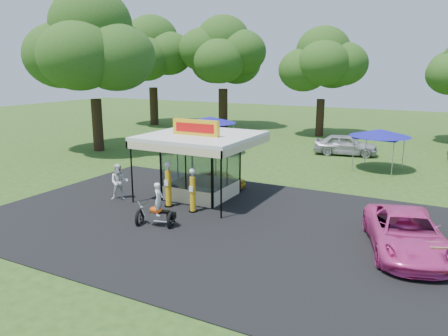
% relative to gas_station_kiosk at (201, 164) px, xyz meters
% --- Properties ---
extents(ground, '(120.00, 120.00, 0.00)m').
position_rel_gas_station_kiosk_xyz_m(ground, '(2.00, -4.99, -1.78)').
color(ground, '#254816').
rests_on(ground, ground).
extents(asphalt_apron, '(20.00, 14.00, 0.04)m').
position_rel_gas_station_kiosk_xyz_m(asphalt_apron, '(2.00, -2.99, -1.76)').
color(asphalt_apron, black).
rests_on(asphalt_apron, ground).
extents(gas_station_kiosk, '(5.40, 5.40, 4.18)m').
position_rel_gas_station_kiosk_xyz_m(gas_station_kiosk, '(0.00, 0.00, 0.00)').
color(gas_station_kiosk, white).
rests_on(gas_station_kiosk, ground).
extents(gas_pump_left, '(0.43, 0.43, 2.32)m').
position_rel_gas_station_kiosk_xyz_m(gas_pump_left, '(-0.56, -2.23, -0.67)').
color(gas_pump_left, black).
rests_on(gas_pump_left, ground).
extents(gas_pump_right, '(0.40, 0.40, 2.17)m').
position_rel_gas_station_kiosk_xyz_m(gas_pump_right, '(0.93, -2.35, -0.74)').
color(gas_pump_right, black).
rests_on(gas_pump_right, ground).
extents(motorcycle, '(1.80, 1.21, 2.04)m').
position_rel_gas_station_kiosk_xyz_m(motorcycle, '(0.58, -4.67, -0.99)').
color(motorcycle, black).
rests_on(motorcycle, ground).
extents(spare_tires, '(0.87, 0.52, 0.75)m').
position_rel_gas_station_kiosk_xyz_m(spare_tires, '(-1.16, -0.93, -1.42)').
color(spare_tires, black).
rests_on(spare_tires, ground).
extents(a_frame_sign, '(0.63, 0.71, 1.03)m').
position_rel_gas_station_kiosk_xyz_m(a_frame_sign, '(11.40, -3.85, -1.26)').
color(a_frame_sign, '#593819').
rests_on(a_frame_sign, ground).
extents(kiosk_car, '(2.82, 1.13, 0.96)m').
position_rel_gas_station_kiosk_xyz_m(kiosk_car, '(-0.00, 2.21, -1.30)').
color(kiosk_car, gold).
rests_on(kiosk_car, ground).
extents(pink_sedan, '(4.05, 5.98, 1.52)m').
position_rel_gas_station_kiosk_xyz_m(pink_sedan, '(10.33, -2.51, -1.02)').
color(pink_sedan, '#DE3C94').
rests_on(pink_sedan, ground).
extents(spectator_west, '(1.17, 1.13, 1.90)m').
position_rel_gas_station_kiosk_xyz_m(spectator_west, '(-3.52, -2.41, -0.83)').
color(spectator_west, white).
rests_on(spectator_west, ground).
extents(bg_car_a, '(4.52, 3.38, 1.43)m').
position_rel_gas_station_kiosk_xyz_m(bg_car_a, '(-6.99, 12.91, -1.07)').
color(bg_car_a, beige).
rests_on(bg_car_a, ground).
extents(bg_car_c, '(5.06, 2.76, 1.63)m').
position_rel_gas_station_kiosk_xyz_m(bg_car_c, '(4.12, 14.99, -0.97)').
color(bg_car_c, '#A5A5A9').
rests_on(bg_car_c, ground).
extents(tent_west, '(4.22, 4.22, 2.95)m').
position_rel_gas_station_kiosk_xyz_m(tent_west, '(-5.55, 10.51, 0.88)').
color(tent_west, gray).
rests_on(tent_west, ground).
extents(tent_east, '(3.94, 3.94, 2.75)m').
position_rel_gas_station_kiosk_xyz_m(tent_east, '(7.21, 10.86, 0.71)').
color(tent_east, gray).
rests_on(tent_east, ground).
extents(oak_far_a, '(10.30, 10.30, 12.21)m').
position_rel_gas_station_kiosk_xyz_m(oak_far_a, '(-20.13, 22.70, 5.98)').
color(oak_far_a, black).
rests_on(oak_far_a, ground).
extents(oak_far_b, '(10.03, 10.03, 11.96)m').
position_rel_gas_station_kiosk_xyz_m(oak_far_b, '(-11.86, 24.57, 5.85)').
color(oak_far_b, black).
rests_on(oak_far_b, ground).
extents(oak_far_c, '(8.75, 8.75, 10.32)m').
position_rel_gas_station_kiosk_xyz_m(oak_far_c, '(-0.37, 23.43, 4.76)').
color(oak_far_c, black).
rests_on(oak_far_c, ground).
extents(oak_near, '(10.82, 10.82, 12.46)m').
position_rel_gas_station_kiosk_xyz_m(oak_near, '(-14.26, 7.32, 6.03)').
color(oak_near, black).
rests_on(oak_near, ground).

